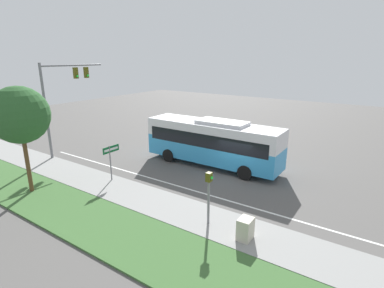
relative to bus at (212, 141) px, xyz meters
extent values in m
plane|color=#565451|center=(-0.90, -2.47, -1.94)|extent=(80.00, 80.00, 0.00)
cube|color=gray|center=(-7.10, -2.47, -1.88)|extent=(2.80, 80.00, 0.12)
cube|color=#3D6633|center=(-10.30, -2.47, -1.89)|extent=(3.60, 80.00, 0.10)
cube|color=silver|center=(-4.50, -2.47, -1.94)|extent=(0.14, 30.00, 0.01)
cube|color=#3393D1|center=(0.00, 0.01, -0.73)|extent=(2.48, 10.41, 1.57)
cube|color=silver|center=(0.00, 0.01, 0.70)|extent=(2.48, 10.41, 1.29)
cube|color=black|center=(0.00, 0.01, 0.25)|extent=(2.52, 9.58, 0.97)
cube|color=silver|center=(0.00, -0.77, 1.46)|extent=(1.74, 3.64, 0.24)
cylinder|color=black|center=(-1.19, 3.24, -1.43)|extent=(0.28, 1.02, 1.02)
cylinder|color=black|center=(1.19, 3.24, -1.43)|extent=(0.28, 1.02, 1.02)
cylinder|color=black|center=(-1.19, -3.21, -1.43)|extent=(0.28, 1.02, 1.02)
cylinder|color=black|center=(1.19, -3.21, -1.43)|extent=(0.28, 1.02, 1.02)
cylinder|color=slate|center=(-5.95, 11.39, 1.81)|extent=(0.20, 0.20, 7.49)
cylinder|color=slate|center=(-3.15, 11.39, 5.30)|extent=(5.60, 0.14, 0.14)
cube|color=#47470F|center=(-2.96, 11.39, 4.68)|extent=(0.32, 0.28, 0.90)
sphere|color=#1ED838|center=(-2.96, 11.21, 4.44)|extent=(0.18, 0.18, 0.18)
cube|color=#47470F|center=(-1.94, 11.39, 4.68)|extent=(0.32, 0.28, 0.90)
sphere|color=#1ED838|center=(-1.94, 11.21, 4.44)|extent=(0.18, 0.18, 0.18)
cylinder|color=slate|center=(-7.37, -4.11, -0.56)|extent=(0.12, 0.12, 2.76)
cube|color=#47470F|center=(-7.37, -4.11, 0.60)|extent=(0.28, 0.24, 0.44)
sphere|color=#1ED838|center=(-7.37, -4.26, 0.60)|extent=(0.14, 0.14, 0.14)
cylinder|color=slate|center=(-6.35, 3.94, -0.72)|extent=(0.08, 0.08, 2.45)
cube|color=#145B2D|center=(-6.22, 3.94, 0.25)|extent=(1.32, 0.03, 0.42)
cube|color=white|center=(-6.22, 3.92, 0.25)|extent=(1.12, 0.01, 0.15)
cube|color=#B7B29E|center=(-7.58, -6.14, -1.32)|extent=(0.72, 0.58, 1.00)
cylinder|color=brown|center=(-10.20, 6.68, 0.00)|extent=(0.24, 0.24, 3.69)
sphere|color=#285628|center=(-10.20, 6.68, 2.83)|extent=(3.27, 3.27, 3.27)
camera|label=1|loc=(-18.53, -10.69, 6.00)|focal=28.00mm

